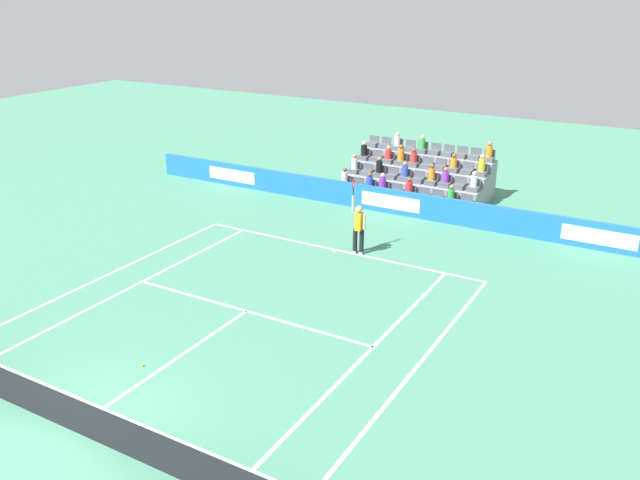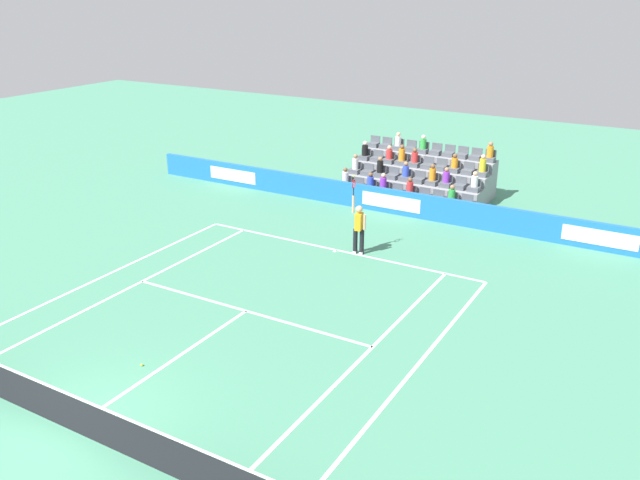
# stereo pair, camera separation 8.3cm
# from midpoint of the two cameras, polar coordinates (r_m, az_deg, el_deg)

# --- Properties ---
(ground_plane) EXTENTS (80.00, 80.00, 0.00)m
(ground_plane) POSITION_cam_midpoint_polar(r_m,az_deg,el_deg) (15.86, -20.62, -14.96)
(ground_plane) COLOR #47896B
(line_baseline) EXTENTS (10.97, 0.10, 0.01)m
(line_baseline) POSITION_cam_midpoint_polar(r_m,az_deg,el_deg) (23.94, 1.30, -0.85)
(line_baseline) COLOR white
(line_baseline) RESTS_ON ground
(line_service) EXTENTS (8.23, 0.10, 0.01)m
(line_service) POSITION_cam_midpoint_polar(r_m,az_deg,el_deg) (19.74, -6.43, -6.05)
(line_service) COLOR white
(line_service) RESTS_ON ground
(line_centre_service) EXTENTS (0.10, 6.40, 0.01)m
(line_centre_service) POSITION_cam_midpoint_polar(r_m,az_deg,el_deg) (17.61, -12.65, -10.09)
(line_centre_service) COLOR white
(line_centre_service) RESTS_ON ground
(line_singles_sideline_left) EXTENTS (0.10, 11.89, 0.01)m
(line_singles_sideline_left) POSITION_cam_midpoint_polar(r_m,az_deg,el_deg) (21.94, -15.89, -3.87)
(line_singles_sideline_left) COLOR white
(line_singles_sideline_left) RESTS_ON ground
(line_singles_sideline_right) EXTENTS (0.10, 11.89, 0.01)m
(line_singles_sideline_right) POSITION_cam_midpoint_polar(r_m,az_deg,el_deg) (17.51, 3.79, -9.76)
(line_singles_sideline_right) COLOR white
(line_singles_sideline_right) RESTS_ON ground
(line_doubles_sideline_left) EXTENTS (0.10, 11.89, 0.01)m
(line_doubles_sideline_left) POSITION_cam_midpoint_polar(r_m,az_deg,el_deg) (22.88, -18.31, -3.09)
(line_doubles_sideline_left) COLOR white
(line_doubles_sideline_left) RESTS_ON ground
(line_doubles_sideline_right) EXTENTS (0.10, 11.89, 0.01)m
(line_doubles_sideline_right) POSITION_cam_midpoint_polar(r_m,az_deg,el_deg) (17.05, 7.99, -10.87)
(line_doubles_sideline_right) COLOR white
(line_doubles_sideline_right) RESTS_ON ground
(line_centre_mark) EXTENTS (0.10, 0.20, 0.01)m
(line_centre_mark) POSITION_cam_midpoint_polar(r_m,az_deg,el_deg) (23.86, 1.18, -0.93)
(line_centre_mark) COLOR white
(line_centre_mark) RESTS_ON ground
(sponsor_barrier) EXTENTS (24.41, 0.22, 1.02)m
(sponsor_barrier) POSITION_cam_midpoint_polar(r_m,az_deg,el_deg) (27.78, 6.02, 3.31)
(sponsor_barrier) COLOR #1E66AD
(sponsor_barrier) RESTS_ON ground
(tennis_net) EXTENTS (11.97, 0.10, 1.07)m
(tennis_net) POSITION_cam_midpoint_polar(r_m,az_deg,el_deg) (15.58, -20.86, -13.49)
(tennis_net) COLOR #33383D
(tennis_net) RESTS_ON ground
(tennis_player) EXTENTS (0.53, 0.39, 2.85)m
(tennis_player) POSITION_cam_midpoint_polar(r_m,az_deg,el_deg) (23.34, 3.21, 1.11)
(tennis_player) COLOR black
(tennis_player) RESTS_ON ground
(stadium_stand) EXTENTS (6.20, 3.80, 2.56)m
(stadium_stand) POSITION_cam_midpoint_polar(r_m,az_deg,el_deg) (30.32, 8.32, 5.10)
(stadium_stand) COLOR gray
(stadium_stand) RESTS_ON ground
(loose_tennis_ball) EXTENTS (0.07, 0.07, 0.07)m
(loose_tennis_ball) POSITION_cam_midpoint_polar(r_m,az_deg,el_deg) (17.57, -15.07, -10.30)
(loose_tennis_ball) COLOR #D1E533
(loose_tennis_ball) RESTS_ON ground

